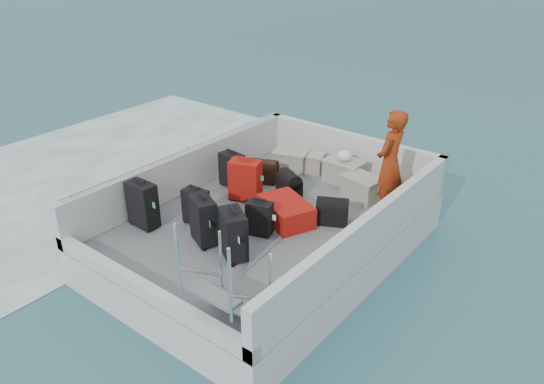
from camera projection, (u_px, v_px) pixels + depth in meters
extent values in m
plane|color=navy|center=(268.00, 253.00, 8.51)|extent=(160.00, 160.00, 0.00)
plane|color=white|center=(91.00, 175.00, 11.16)|extent=(10.00, 10.00, 0.00)
cube|color=silver|center=(268.00, 237.00, 8.37)|extent=(3.60, 5.00, 0.60)
cube|color=slate|center=(268.00, 220.00, 8.23)|extent=(3.30, 4.70, 0.02)
cube|color=silver|center=(189.00, 170.00, 9.03)|extent=(0.14, 5.00, 0.70)
cube|color=silver|center=(368.00, 236.00, 7.11)|extent=(0.14, 5.00, 0.70)
cube|color=silver|center=(350.00, 151.00, 9.77)|extent=(3.60, 0.14, 0.70)
cube|color=silver|center=(144.00, 289.00, 6.48)|extent=(3.60, 0.14, 0.20)
cylinder|color=silver|center=(187.00, 148.00, 8.85)|extent=(0.04, 4.80, 0.04)
cube|color=black|center=(143.00, 205.00, 7.89)|extent=(0.47, 0.27, 0.72)
cube|color=black|center=(232.00, 170.00, 9.12)|extent=(0.45, 0.30, 0.61)
cube|color=black|center=(203.00, 221.00, 7.48)|extent=(0.53, 0.43, 0.70)
cube|color=black|center=(196.00, 207.00, 7.99)|extent=(0.40, 0.26, 0.57)
cube|color=#A5120C|center=(245.00, 180.00, 8.68)|extent=(0.57, 0.45, 0.69)
cube|color=black|center=(233.00, 235.00, 7.17)|extent=(0.57, 0.51, 0.68)
cube|color=black|center=(260.00, 219.00, 7.72)|extent=(0.42, 0.31, 0.52)
cube|color=#A5120C|center=(286.00, 211.00, 8.10)|extent=(1.03, 0.88, 0.34)
cube|color=#A79F91|center=(291.00, 161.00, 9.81)|extent=(0.67, 0.56, 0.35)
cube|color=#A79F91|center=(309.00, 163.00, 9.78)|extent=(0.60, 0.49, 0.32)
cube|color=#A79F91|center=(344.00, 172.00, 9.34)|extent=(0.64, 0.44, 0.38)
cube|color=#A79F91|center=(362.00, 188.00, 8.80)|extent=(0.65, 0.50, 0.36)
ellipsoid|color=yellow|center=(392.00, 182.00, 9.17)|extent=(0.28, 0.26, 0.22)
ellipsoid|color=white|center=(345.00, 157.00, 9.21)|extent=(0.24, 0.24, 0.18)
imported|color=#C63C12|center=(390.00, 163.00, 8.08)|extent=(0.40, 0.62, 1.68)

